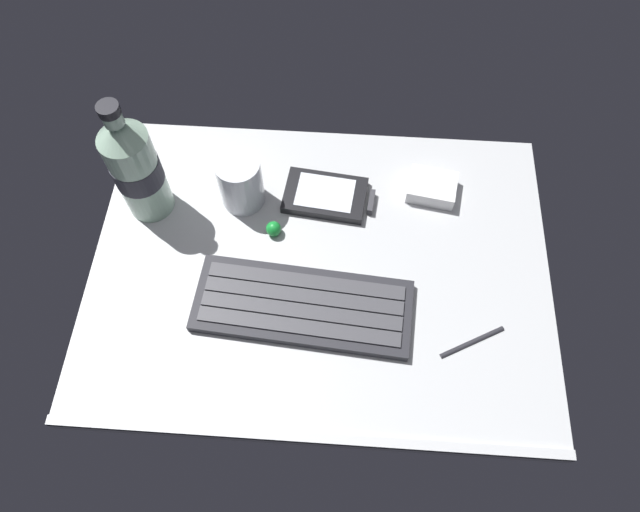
{
  "coord_description": "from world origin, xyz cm",
  "views": [
    {
      "loc": [
        2.4,
        -36.59,
        71.46
      ],
      "look_at": [
        0.0,
        0.0,
        3.0
      ],
      "focal_mm": 32.18,
      "sensor_mm": 36.0,
      "label": 1
    }
  ],
  "objects_px": {
    "keyboard": "(303,306)",
    "stylus_pen": "(473,342)",
    "handheld_device": "(329,196)",
    "water_bottle": "(135,167)",
    "juice_cup": "(241,183)",
    "trackball_mouse": "(274,229)",
    "charger_block": "(432,187)"
  },
  "relations": [
    {
      "from": "keyboard",
      "to": "stylus_pen",
      "type": "relative_size",
      "value": 3.13
    },
    {
      "from": "handheld_device",
      "to": "stylus_pen",
      "type": "bearing_deg",
      "value": -47.0
    },
    {
      "from": "keyboard",
      "to": "water_bottle",
      "type": "bearing_deg",
      "value": 147.25
    },
    {
      "from": "juice_cup",
      "to": "trackball_mouse",
      "type": "bearing_deg",
      "value": -47.62
    },
    {
      "from": "stylus_pen",
      "to": "charger_block",
      "type": "bearing_deg",
      "value": 73.56
    },
    {
      "from": "stylus_pen",
      "to": "trackball_mouse",
      "type": "bearing_deg",
      "value": 123.64
    },
    {
      "from": "handheld_device",
      "to": "trackball_mouse",
      "type": "relative_size",
      "value": 6.07
    },
    {
      "from": "juice_cup",
      "to": "handheld_device",
      "type": "bearing_deg",
      "value": 3.94
    },
    {
      "from": "trackball_mouse",
      "to": "water_bottle",
      "type": "bearing_deg",
      "value": 168.63
    },
    {
      "from": "water_bottle",
      "to": "keyboard",
      "type": "bearing_deg",
      "value": -32.75
    },
    {
      "from": "water_bottle",
      "to": "charger_block",
      "type": "height_order",
      "value": "water_bottle"
    },
    {
      "from": "handheld_device",
      "to": "charger_block",
      "type": "bearing_deg",
      "value": 8.09
    },
    {
      "from": "keyboard",
      "to": "charger_block",
      "type": "xyz_separation_m",
      "value": [
        0.18,
        0.2,
        0.0
      ]
    },
    {
      "from": "water_bottle",
      "to": "handheld_device",
      "type": "bearing_deg",
      "value": 5.99
    },
    {
      "from": "trackball_mouse",
      "to": "stylus_pen",
      "type": "bearing_deg",
      "value": -28.38
    },
    {
      "from": "charger_block",
      "to": "stylus_pen",
      "type": "height_order",
      "value": "charger_block"
    },
    {
      "from": "keyboard",
      "to": "charger_block",
      "type": "height_order",
      "value": "charger_block"
    },
    {
      "from": "charger_block",
      "to": "stylus_pen",
      "type": "bearing_deg",
      "value": -78.46
    },
    {
      "from": "juice_cup",
      "to": "water_bottle",
      "type": "xyz_separation_m",
      "value": [
        -0.13,
        -0.02,
        0.05
      ]
    },
    {
      "from": "stylus_pen",
      "to": "juice_cup",
      "type": "bearing_deg",
      "value": 119.93
    },
    {
      "from": "keyboard",
      "to": "water_bottle",
      "type": "distance_m",
      "value": 0.29
    },
    {
      "from": "keyboard",
      "to": "stylus_pen",
      "type": "bearing_deg",
      "value": -8.65
    },
    {
      "from": "handheld_device",
      "to": "water_bottle",
      "type": "relative_size",
      "value": 0.64
    },
    {
      "from": "water_bottle",
      "to": "stylus_pen",
      "type": "distance_m",
      "value": 0.51
    },
    {
      "from": "stylus_pen",
      "to": "keyboard",
      "type": "bearing_deg",
      "value": 143.37
    },
    {
      "from": "trackball_mouse",
      "to": "keyboard",
      "type": "bearing_deg",
      "value": -66.03
    },
    {
      "from": "keyboard",
      "to": "handheld_device",
      "type": "distance_m",
      "value": 0.18
    },
    {
      "from": "handheld_device",
      "to": "trackball_mouse",
      "type": "distance_m",
      "value": 0.1
    },
    {
      "from": "water_bottle",
      "to": "charger_block",
      "type": "relative_size",
      "value": 2.97
    },
    {
      "from": "handheld_device",
      "to": "water_bottle",
      "type": "xyz_separation_m",
      "value": [
        -0.26,
        -0.03,
        0.08
      ]
    },
    {
      "from": "water_bottle",
      "to": "trackball_mouse",
      "type": "height_order",
      "value": "water_bottle"
    },
    {
      "from": "charger_block",
      "to": "stylus_pen",
      "type": "xyz_separation_m",
      "value": [
        0.05,
        -0.24,
        -0.01
      ]
    }
  ]
}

